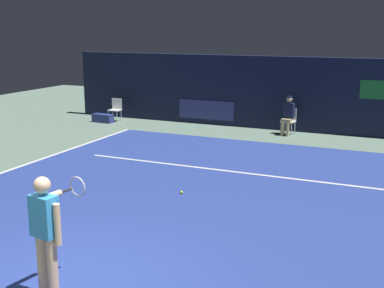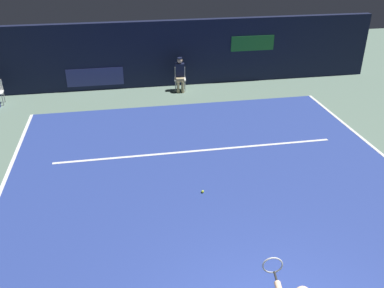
# 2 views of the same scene
# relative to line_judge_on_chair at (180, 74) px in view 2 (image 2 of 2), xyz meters

# --- Properties ---
(ground_plane) EXTENTS (32.84, 32.84, 0.00)m
(ground_plane) POSITION_rel_line_judge_on_chair_xyz_m (-0.31, -7.08, -0.69)
(ground_plane) COLOR slate
(court_surface) EXTENTS (10.35, 11.16, 0.01)m
(court_surface) POSITION_rel_line_judge_on_chair_xyz_m (-0.31, -7.08, -0.68)
(court_surface) COLOR navy
(court_surface) RESTS_ON ground
(line_service) EXTENTS (8.07, 0.10, 0.01)m
(line_service) POSITION_rel_line_judge_on_chair_xyz_m (-0.31, -5.13, -0.67)
(line_service) COLOR white
(line_service) RESTS_ON court_surface
(back_wall) EXTENTS (17.01, 0.33, 2.60)m
(back_wall) POSITION_rel_line_judge_on_chair_xyz_m (-0.31, 0.80, 0.61)
(back_wall) COLOR #141933
(back_wall) RESTS_ON ground
(line_judge_on_chair) EXTENTS (0.49, 0.56, 1.32)m
(line_judge_on_chair) POSITION_rel_line_judge_on_chair_xyz_m (0.00, 0.00, 0.00)
(line_judge_on_chair) COLOR white
(line_judge_on_chair) RESTS_ON ground
(tennis_ball) EXTENTS (0.07, 0.07, 0.07)m
(tennis_ball) POSITION_rel_line_judge_on_chair_xyz_m (-0.59, -7.25, -0.64)
(tennis_ball) COLOR #CCE033
(tennis_ball) RESTS_ON court_surface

